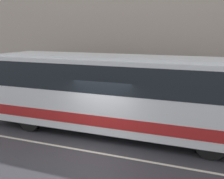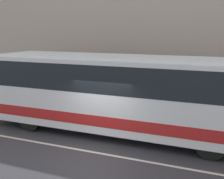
% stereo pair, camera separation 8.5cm
% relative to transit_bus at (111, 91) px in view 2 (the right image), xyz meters
% --- Properties ---
extents(ground_plane, '(60.00, 60.00, 0.00)m').
position_rel_transit_bus_xyz_m(ground_plane, '(0.15, -2.20, -1.93)').
color(ground_plane, '#333338').
extents(sidewalk, '(60.00, 2.47, 0.17)m').
position_rel_transit_bus_xyz_m(sidewalk, '(0.15, 3.04, -1.84)').
color(sidewalk, '#A09E99').
rests_on(sidewalk, ground_plane).
extents(building_facade, '(60.00, 0.35, 9.75)m').
position_rel_transit_bus_xyz_m(building_facade, '(0.15, 4.41, 2.78)').
color(building_facade, '#B7A899').
rests_on(building_facade, ground_plane).
extents(lane_stripe, '(54.00, 0.14, 0.01)m').
position_rel_transit_bus_xyz_m(lane_stripe, '(0.15, -2.20, -1.92)').
color(lane_stripe, beige).
rests_on(lane_stripe, ground_plane).
extents(transit_bus, '(11.81, 2.53, 3.42)m').
position_rel_transit_bus_xyz_m(transit_bus, '(0.00, 0.00, 0.00)').
color(transit_bus, white).
rests_on(transit_bus, ground_plane).
extents(pedestrian_waiting, '(0.36, 0.36, 1.60)m').
position_rel_transit_bus_xyz_m(pedestrian_waiting, '(-1.68, 3.10, -1.02)').
color(pedestrian_waiting, '#1E5933').
rests_on(pedestrian_waiting, sidewalk).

